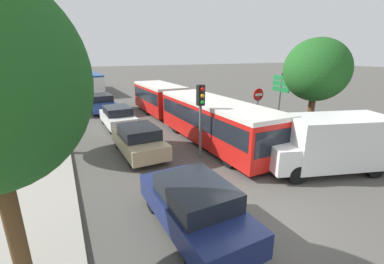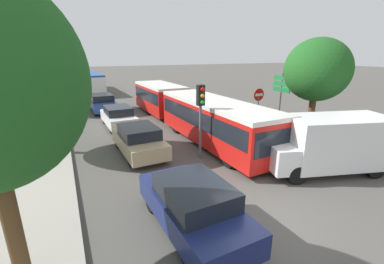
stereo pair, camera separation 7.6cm
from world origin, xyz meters
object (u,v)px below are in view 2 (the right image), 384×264
Objects in this scene: tree_left_mid at (29,59)px; tree_left_far at (38,55)px; articulated_bus at (187,108)px; city_bus_rear at (88,81)px; traffic_light at (201,105)px; queued_car_blue at (102,103)px; queued_car_white at (118,117)px; tree_right_near at (317,70)px; queued_car_tan at (139,140)px; white_van at (331,143)px; no_entry_sign at (258,105)px; direction_sign_post at (281,90)px; queued_car_navy at (193,206)px.

tree_left_far reaches higher than tree_left_mid.
tree_left_mid is at bearing -85.04° from articulated_bus.
tree_left_mid is 0.99× the size of tree_left_far.
city_bus_rear is 3.31× the size of traffic_light.
city_bus_rear is 13.01m from queued_car_blue.
tree_left_mid is (-4.22, -3.00, 3.76)m from queued_car_white.
city_bus_rear is 11.96m from tree_left_far.
articulated_bus is 1.41× the size of city_bus_rear.
tree_right_near reaches higher than traffic_light.
articulated_bus is 3.86× the size of queued_car_tan.
white_van is 5.06m from no_entry_sign.
no_entry_sign is (6.86, -24.11, 0.48)m from city_bus_rear.
queued_car_tan is at bearing 164.28° from tree_right_near.
white_van is 5.91m from direction_sign_post.
white_van is at bearing -168.70° from city_bus_rear.
no_entry_sign is (7.06, -11.12, 1.13)m from queued_car_blue.
tree_right_near is (8.69, -26.23, 2.48)m from city_bus_rear.
no_entry_sign is 2.07m from direction_sign_post.
tree_left_far is at bearing -41.40° from direction_sign_post.
white_van is 1.90× the size of no_entry_sign.
queued_car_blue is 6.20m from tree_left_far.
direction_sign_post is at bearing -122.91° from queued_car_white.
city_bus_rear reaches higher than queued_car_blue.
white_van is at bearing -84.16° from queued_car_navy.
no_entry_sign reaches higher than queued_car_tan.
queued_car_navy is (-0.23, -29.89, -0.66)m from city_bus_rear.
queued_car_navy is 0.78× the size of white_van.
queued_car_navy is 1.48× the size of no_entry_sign.
queued_car_white is at bearing 137.75° from tree_right_near.
queued_car_white is at bearing -130.09° from no_entry_sign.
direction_sign_post is 18.81m from tree_left_far.
white_van reaches higher than queued_car_navy.
articulated_bus is 7.71m from tree_right_near.
queued_car_blue is at bearing 1.90° from queued_car_white.
white_van is (6.43, -29.11, -0.15)m from city_bus_rear.
direction_sign_post is at bearing -91.40° from queued_car_tan.
tree_right_near is at bearing -20.66° from tree_left_mid.
queued_car_blue is 10.00m from tree_left_mid.
tree_left_far is at bearing 60.04° from queued_car_blue.
queued_car_tan is (-0.05, -23.77, -0.68)m from city_bus_rear.
articulated_bus reaches higher than queued_car_white.
tree_left_mid is (-11.02, 2.73, 2.59)m from no_entry_sign.
traffic_light is (2.36, -25.52, 1.10)m from city_bus_rear.
tree_left_mid is 13.75m from tree_right_near.
tree_right_near reaches higher than queued_car_blue.
traffic_light reaches higher than queued_car_tan.
queued_car_blue is (-0.15, 10.78, 0.02)m from queued_car_tan.
queued_car_tan is 9.61m from tree_right_near.
direction_sign_post is (8.99, -10.86, 1.82)m from queued_car_blue.
tree_left_mid is at bearing -7.20° from direction_sign_post.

